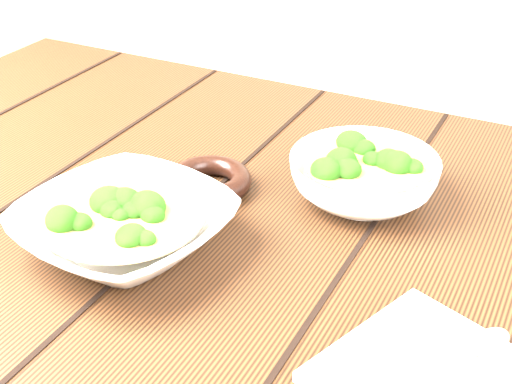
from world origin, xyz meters
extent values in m
cube|color=#361F0F|center=(0.00, 0.00, 0.73)|extent=(1.20, 0.80, 0.04)
cube|color=#361F0F|center=(-0.54, 0.34, 0.35)|extent=(0.07, 0.07, 0.71)
imported|color=silver|center=(-0.04, -0.11, 0.78)|extent=(0.25, 0.25, 0.05)
cylinder|color=olive|center=(-0.04, -0.11, 0.79)|extent=(0.17, 0.17, 0.00)
ellipsoid|color=#36781A|center=(-0.02, -0.10, 0.80)|extent=(0.03, 0.03, 0.03)
ellipsoid|color=#36781A|center=(-0.03, -0.07, 0.80)|extent=(0.03, 0.03, 0.03)
ellipsoid|color=#36781A|center=(-0.07, -0.06, 0.80)|extent=(0.03, 0.03, 0.03)
ellipsoid|color=#36781A|center=(-0.07, -0.10, 0.80)|extent=(0.03, 0.03, 0.03)
ellipsoid|color=#36781A|center=(-0.07, -0.13, 0.80)|extent=(0.03, 0.03, 0.03)
ellipsoid|color=#36781A|center=(-0.04, -0.16, 0.80)|extent=(0.03, 0.03, 0.03)
ellipsoid|color=#36781A|center=(-0.02, -0.12, 0.80)|extent=(0.03, 0.03, 0.03)
imported|color=silver|center=(0.15, 0.11, 0.78)|extent=(0.23, 0.23, 0.06)
cylinder|color=olive|center=(0.15, 0.11, 0.80)|extent=(0.14, 0.14, 0.00)
ellipsoid|color=#36781A|center=(0.17, 0.11, 0.80)|extent=(0.03, 0.03, 0.02)
ellipsoid|color=#36781A|center=(0.16, 0.13, 0.80)|extent=(0.03, 0.03, 0.02)
ellipsoid|color=#36781A|center=(0.14, 0.15, 0.80)|extent=(0.03, 0.03, 0.02)
ellipsoid|color=#36781A|center=(0.13, 0.12, 0.80)|extent=(0.03, 0.03, 0.02)
ellipsoid|color=#36781A|center=(0.12, 0.10, 0.80)|extent=(0.03, 0.03, 0.02)
ellipsoid|color=#36781A|center=(0.13, 0.07, 0.80)|extent=(0.03, 0.03, 0.02)
ellipsoid|color=#36781A|center=(0.16, 0.08, 0.80)|extent=(0.03, 0.03, 0.02)
ellipsoid|color=#36781A|center=(0.18, 0.09, 0.80)|extent=(0.03, 0.03, 0.02)
torus|color=black|center=(-0.03, 0.04, 0.76)|extent=(0.14, 0.14, 0.03)
cylinder|color=#AEA999|center=(0.31, -0.17, 0.76)|extent=(0.06, 0.12, 0.01)
ellipsoid|color=#AEA999|center=(0.34, -0.10, 0.76)|extent=(0.04, 0.06, 0.01)
camera|label=1|loc=(0.37, -0.61, 1.20)|focal=50.00mm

